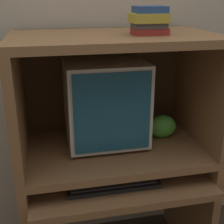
% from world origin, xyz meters
% --- Properties ---
extents(wall_back, '(6.00, 0.06, 2.60)m').
position_xyz_m(wall_back, '(0.00, 0.64, 1.30)').
color(wall_back, '#B2A893').
rests_on(wall_back, ground_plane).
extents(desk_base, '(0.94, 0.65, 0.65)m').
position_xyz_m(desk_base, '(0.00, 0.24, 0.40)').
color(desk_base, brown).
rests_on(desk_base, ground_plane).
extents(desk_monitor_shelf, '(0.94, 0.58, 0.11)m').
position_xyz_m(desk_monitor_shelf, '(0.00, 0.29, 0.73)').
color(desk_monitor_shelf, brown).
rests_on(desk_monitor_shelf, desk_base).
extents(hutch_upper, '(0.94, 0.58, 0.56)m').
position_xyz_m(hutch_upper, '(0.00, 0.32, 1.13)').
color(hutch_upper, brown).
rests_on(hutch_upper, desk_monitor_shelf).
extents(crt_monitor, '(0.39, 0.38, 0.43)m').
position_xyz_m(crt_monitor, '(-0.03, 0.35, 0.98)').
color(crt_monitor, beige).
rests_on(crt_monitor, desk_monitor_shelf).
extents(keyboard, '(0.43, 0.16, 0.03)m').
position_xyz_m(keyboard, '(-0.05, 0.12, 0.66)').
color(keyboard, black).
rests_on(keyboard, desk_base).
extents(mouse, '(0.06, 0.04, 0.03)m').
position_xyz_m(mouse, '(0.22, 0.11, 0.66)').
color(mouse, black).
rests_on(mouse, desk_base).
extents(snack_bag, '(0.15, 0.11, 0.12)m').
position_xyz_m(snack_bag, '(0.28, 0.34, 0.82)').
color(snack_bag, green).
rests_on(snack_bag, desk_monitor_shelf).
extents(book_stack, '(0.16, 0.12, 0.12)m').
position_xyz_m(book_stack, '(0.14, 0.22, 1.38)').
color(book_stack, maroon).
rests_on(book_stack, hutch_upper).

